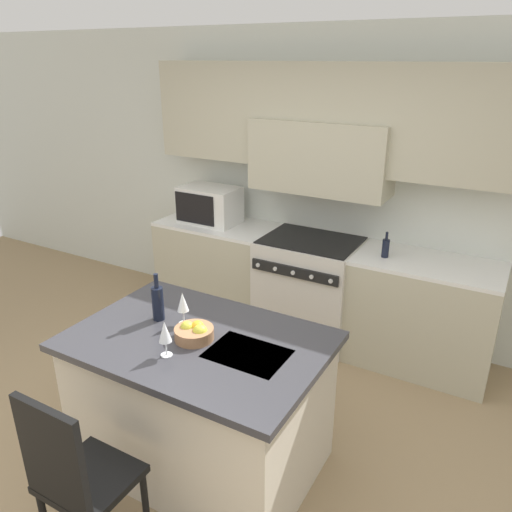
% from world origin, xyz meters
% --- Properties ---
extents(ground_plane, '(10.00, 10.00, 0.00)m').
position_xyz_m(ground_plane, '(0.00, 0.00, 0.00)').
color(ground_plane, '#997F5B').
extents(back_cabinetry, '(10.00, 0.46, 2.70)m').
position_xyz_m(back_cabinetry, '(0.00, 2.21, 1.58)').
color(back_cabinetry, silver).
rests_on(back_cabinetry, ground_plane).
extents(back_counter, '(3.14, 0.62, 0.93)m').
position_xyz_m(back_counter, '(-0.00, 1.96, 0.47)').
color(back_counter, '#B2AD93').
rests_on(back_counter, ground_plane).
extents(range_stove, '(0.86, 0.70, 0.95)m').
position_xyz_m(range_stove, '(0.00, 1.94, 0.47)').
color(range_stove, beige).
rests_on(range_stove, ground_plane).
extents(microwave, '(0.56, 0.37, 0.35)m').
position_xyz_m(microwave, '(-1.08, 1.95, 1.10)').
color(microwave, silver).
rests_on(microwave, back_counter).
extents(kitchen_island, '(1.50, 1.01, 0.91)m').
position_xyz_m(kitchen_island, '(0.06, 0.16, 0.46)').
color(kitchen_island, beige).
rests_on(kitchen_island, ground_plane).
extents(island_chair, '(0.42, 0.40, 1.05)m').
position_xyz_m(island_chair, '(-0.04, -0.72, 0.59)').
color(island_chair, black).
rests_on(island_chair, ground_plane).
extents(wine_bottle, '(0.07, 0.07, 0.31)m').
position_xyz_m(wine_bottle, '(-0.28, 0.23, 1.03)').
color(wine_bottle, black).
rests_on(wine_bottle, kitchen_island).
extents(wine_glass_near, '(0.07, 0.07, 0.21)m').
position_xyz_m(wine_glass_near, '(0.02, -0.07, 1.05)').
color(wine_glass_near, white).
rests_on(wine_glass_near, kitchen_island).
extents(wine_glass_far, '(0.07, 0.07, 0.21)m').
position_xyz_m(wine_glass_far, '(-0.11, 0.25, 1.05)').
color(wine_glass_far, white).
rests_on(wine_glass_far, kitchen_island).
extents(fruit_bowl, '(0.23, 0.23, 0.10)m').
position_xyz_m(fruit_bowl, '(0.05, 0.15, 0.95)').
color(fruit_bowl, '#996B47').
rests_on(fruit_bowl, kitchen_island).
extents(oil_bottle_on_counter, '(0.06, 0.06, 0.21)m').
position_xyz_m(oil_bottle_on_counter, '(0.66, 1.89, 1.01)').
color(oil_bottle_on_counter, black).
rests_on(oil_bottle_on_counter, back_counter).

